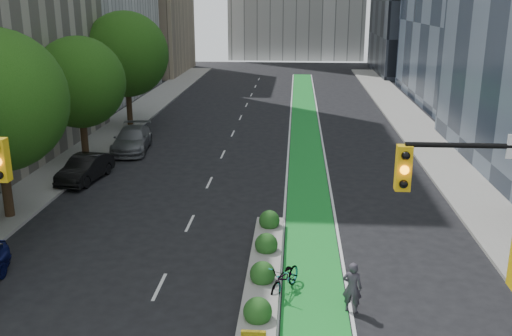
# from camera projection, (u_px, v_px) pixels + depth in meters

# --- Properties ---
(sidewalk_left) EXTENTS (3.60, 90.00, 0.15)m
(sidewalk_left) POSITION_uv_depth(u_px,v_px,m) (90.00, 147.00, 39.15)
(sidewalk_left) COLOR gray
(sidewalk_left) RESTS_ON ground
(sidewalk_right) EXTENTS (3.60, 90.00, 0.15)m
(sidewalk_right) POSITION_uv_depth(u_px,v_px,m) (440.00, 153.00, 37.55)
(sidewalk_right) COLOR gray
(sidewalk_right) RESTS_ON ground
(bike_lane_paint) EXTENTS (2.20, 70.00, 0.01)m
(bike_lane_paint) POSITION_uv_depth(u_px,v_px,m) (305.00, 135.00, 42.95)
(bike_lane_paint) COLOR #198E2E
(bike_lane_paint) RESTS_ON ground
(tree_midfar) EXTENTS (5.60, 5.60, 7.76)m
(tree_midfar) POSITION_uv_depth(u_px,v_px,m) (79.00, 82.00, 34.83)
(tree_midfar) COLOR black
(tree_midfar) RESTS_ON ground
(tree_far) EXTENTS (6.60, 6.60, 9.00)m
(tree_far) POSITION_uv_depth(u_px,v_px,m) (126.00, 54.00, 44.17)
(tree_far) COLOR black
(tree_far) RESTS_ON ground
(median_planter) EXTENTS (1.20, 10.26, 1.10)m
(median_planter) POSITION_uv_depth(u_px,v_px,m) (264.00, 268.00, 21.02)
(median_planter) COLOR gray
(median_planter) RESTS_ON ground
(bicycle) EXTENTS (1.53, 2.22, 1.11)m
(bicycle) POSITION_uv_depth(u_px,v_px,m) (285.00, 278.00, 19.86)
(bicycle) COLOR gray
(bicycle) RESTS_ON ground
(cyclist) EXTENTS (0.72, 0.56, 1.77)m
(cyclist) POSITION_uv_depth(u_px,v_px,m) (352.00, 287.00, 18.55)
(cyclist) COLOR #39353F
(cyclist) RESTS_ON ground
(parked_car_left_mid) EXTENTS (2.11, 4.57, 1.45)m
(parked_car_left_mid) POSITION_uv_depth(u_px,v_px,m) (85.00, 168.00, 31.99)
(parked_car_left_mid) COLOR black
(parked_car_left_mid) RESTS_ON ground
(parked_car_left_far) EXTENTS (2.82, 5.67, 1.58)m
(parked_car_left_far) POSITION_uv_depth(u_px,v_px,m) (132.00, 139.00, 38.22)
(parked_car_left_far) COLOR #5D5F62
(parked_car_left_far) RESTS_ON ground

